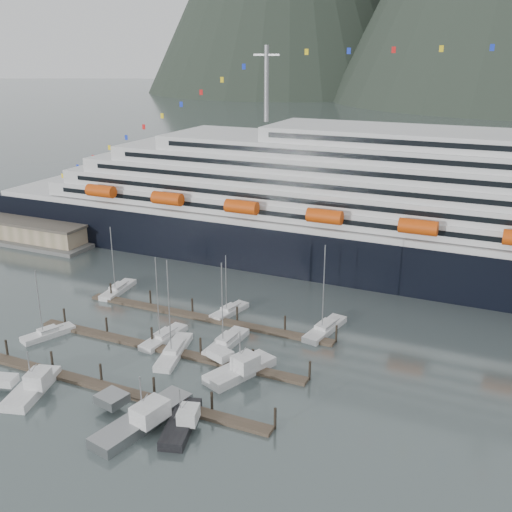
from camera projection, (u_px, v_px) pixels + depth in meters
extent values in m
plane|color=#455151|center=(182.00, 366.00, 90.60)|extent=(1600.00, 1600.00, 0.00)
cube|color=black|center=(417.00, 255.00, 126.95)|extent=(210.00, 28.00, 12.00)
cube|color=silver|center=(419.00, 226.00, 124.83)|extent=(205.80, 27.44, 1.50)
cube|color=silver|center=(446.00, 217.00, 122.04)|extent=(185.00, 26.00, 3.20)
cube|color=black|center=(436.00, 233.00, 110.75)|extent=(175.75, 0.20, 1.00)
cube|color=silver|center=(457.00, 202.00, 120.22)|extent=(180.00, 25.00, 3.20)
cube|color=black|center=(449.00, 216.00, 109.35)|extent=(171.00, 0.20, 1.00)
cube|color=silver|center=(470.00, 187.00, 118.40)|extent=(172.00, 24.00, 3.20)
cube|color=black|center=(463.00, 200.00, 107.96)|extent=(163.40, 0.20, 1.00)
cube|color=silver|center=(482.00, 172.00, 116.57)|extent=(160.00, 23.00, 3.20)
cube|color=black|center=(477.00, 183.00, 106.57)|extent=(152.00, 0.20, 1.00)
cube|color=silver|center=(495.00, 157.00, 114.78)|extent=(140.00, 22.00, 3.00)
cube|color=black|center=(491.00, 166.00, 105.22)|extent=(133.00, 0.20, 1.00)
cube|color=silver|center=(509.00, 142.00, 113.03)|extent=(95.00, 20.00, 3.00)
cube|color=black|center=(506.00, 149.00, 104.32)|extent=(90.25, 0.20, 1.00)
cylinder|color=gray|center=(266.00, 84.00, 129.38)|extent=(1.00, 1.00, 16.00)
cylinder|color=#D7460B|center=(101.00, 191.00, 137.84)|extent=(7.00, 2.80, 2.80)
cylinder|color=#D7460B|center=(167.00, 199.00, 130.84)|extent=(7.00, 2.80, 2.80)
cylinder|color=#D7460B|center=(242.00, 207.00, 123.83)|extent=(7.00, 2.80, 2.80)
cylinder|color=#D7460B|center=(325.00, 216.00, 116.83)|extent=(7.00, 2.80, 2.80)
cylinder|color=#D7460B|center=(418.00, 227.00, 109.83)|extent=(7.00, 2.80, 2.80)
cube|color=#595956|center=(26.00, 234.00, 154.70)|extent=(46.00, 20.00, 1.20)
cube|color=tan|center=(25.00, 225.00, 153.98)|extent=(42.00, 16.00, 5.00)
cube|color=#595147|center=(24.00, 215.00, 153.10)|extent=(43.00, 17.00, 0.60)
cube|color=#493E2F|center=(114.00, 389.00, 83.85)|extent=(48.00, 2.00, 0.50)
cylinder|color=black|center=(7.00, 349.00, 92.59)|extent=(0.36, 0.36, 3.20)
cylinder|color=black|center=(52.00, 361.00, 89.09)|extent=(0.36, 0.36, 3.20)
cylinder|color=black|center=(101.00, 374.00, 85.59)|extent=(0.36, 0.36, 3.20)
cylinder|color=black|center=(154.00, 388.00, 82.09)|extent=(0.36, 0.36, 3.20)
cylinder|color=black|center=(212.00, 403.00, 78.59)|extent=(0.36, 0.36, 3.20)
cylinder|color=black|center=(275.00, 419.00, 75.09)|extent=(0.36, 0.36, 3.20)
cube|color=#493E2F|center=(164.00, 349.00, 95.05)|extent=(48.00, 2.00, 0.50)
cylinder|color=black|center=(65.00, 317.00, 103.79)|extent=(0.36, 0.36, 3.20)
cylinder|color=black|center=(107.00, 326.00, 100.29)|extent=(0.36, 0.36, 3.20)
cylinder|color=black|center=(152.00, 336.00, 96.79)|extent=(0.36, 0.36, 3.20)
cylinder|color=black|center=(201.00, 347.00, 93.29)|extent=(0.36, 0.36, 3.20)
cylinder|color=black|center=(253.00, 359.00, 89.79)|extent=(0.36, 0.36, 3.20)
cylinder|color=black|center=(310.00, 371.00, 86.29)|extent=(0.36, 0.36, 3.20)
cube|color=#493E2F|center=(204.00, 318.00, 106.25)|extent=(48.00, 2.00, 0.50)
cylinder|color=black|center=(111.00, 291.00, 114.99)|extent=(0.36, 0.36, 3.20)
cylinder|color=black|center=(150.00, 299.00, 111.49)|extent=(0.36, 0.36, 3.20)
cylinder|color=black|center=(192.00, 307.00, 107.99)|extent=(0.36, 0.36, 3.20)
cylinder|color=black|center=(237.00, 315.00, 104.49)|extent=(0.36, 0.36, 3.20)
cylinder|color=black|center=(285.00, 324.00, 100.99)|extent=(0.36, 0.36, 3.20)
cylinder|color=black|center=(336.00, 334.00, 97.48)|extent=(0.36, 0.36, 3.20)
cube|color=silver|center=(48.00, 335.00, 99.83)|extent=(5.66, 9.07, 1.36)
cube|color=silver|center=(48.00, 330.00, 99.55)|extent=(2.96, 3.58, 0.78)
cylinder|color=gray|center=(39.00, 302.00, 97.23)|extent=(0.16, 0.16, 11.17)
cube|color=silver|center=(164.00, 339.00, 98.52)|extent=(3.42, 10.21, 1.40)
cube|color=silver|center=(163.00, 334.00, 98.22)|extent=(2.29, 3.66, 0.80)
cylinder|color=gray|center=(158.00, 298.00, 95.22)|extent=(0.16, 0.16, 13.85)
cube|color=silver|center=(226.00, 344.00, 96.71)|extent=(3.41, 10.68, 1.55)
cube|color=silver|center=(226.00, 338.00, 96.37)|extent=(2.40, 3.80, 0.89)
cylinder|color=gray|center=(222.00, 304.00, 93.36)|extent=(0.18, 0.18, 13.56)
cube|color=silver|center=(174.00, 353.00, 93.82)|extent=(5.55, 12.15, 1.50)
cube|color=silver|center=(174.00, 348.00, 93.50)|extent=(3.08, 4.53, 0.86)
cylinder|color=gray|center=(169.00, 308.00, 90.01)|extent=(0.17, 0.17, 15.20)
cube|color=silver|center=(118.00, 291.00, 118.09)|extent=(3.81, 10.44, 1.43)
cube|color=silver|center=(118.00, 287.00, 117.79)|extent=(2.44, 3.78, 0.82)
cylinder|color=gray|center=(113.00, 259.00, 114.87)|extent=(0.16, 0.16, 12.76)
cube|color=silver|center=(230.00, 312.00, 108.51)|extent=(4.22, 8.94, 1.34)
cube|color=silver|center=(229.00, 308.00, 108.24)|extent=(2.50, 3.34, 0.77)
cylinder|color=gray|center=(226.00, 283.00, 105.94)|extent=(0.15, 0.15, 10.56)
cube|color=silver|center=(325.00, 330.00, 101.46)|extent=(4.62, 11.59, 1.50)
cube|color=silver|center=(325.00, 325.00, 101.14)|extent=(2.77, 4.25, 0.86)
cylinder|color=gray|center=(324.00, 288.00, 97.92)|extent=(0.17, 0.17, 14.83)
cube|color=silver|center=(32.00, 390.00, 83.46)|extent=(6.30, 11.31, 1.96)
cube|color=silver|center=(4.00, 380.00, 83.64)|extent=(3.84, 3.18, 1.17)
cube|color=silver|center=(38.00, 379.00, 82.69)|extent=(3.51, 3.85, 2.15)
cube|color=black|center=(37.00, 374.00, 82.44)|extent=(3.26, 3.59, 0.49)
cylinder|color=gray|center=(29.00, 368.00, 82.30)|extent=(0.16, 0.16, 4.89)
cube|color=gray|center=(143.00, 422.00, 76.29)|extent=(6.69, 15.37, 2.13)
cube|color=gray|center=(112.00, 399.00, 78.97)|extent=(4.20, 3.93, 1.28)
cube|color=silver|center=(150.00, 412.00, 74.79)|extent=(3.80, 4.97, 2.34)
cube|color=black|center=(150.00, 406.00, 74.51)|extent=(3.54, 4.64, 0.53)
cylinder|color=gray|center=(141.00, 395.00, 75.02)|extent=(0.17, 0.17, 5.32)
cube|color=black|center=(181.00, 425.00, 75.70)|extent=(5.75, 10.67, 1.70)
cube|color=black|center=(151.00, 416.00, 75.90)|extent=(3.40, 2.95, 1.02)
cube|color=silver|center=(188.00, 415.00, 75.03)|extent=(3.13, 3.60, 1.87)
cube|color=black|center=(188.00, 410.00, 74.81)|extent=(2.91, 3.36, 0.43)
cylinder|color=gray|center=(180.00, 404.00, 74.70)|extent=(0.14, 0.14, 4.26)
cube|color=silver|center=(240.00, 372.00, 88.06)|extent=(7.69, 12.10, 2.09)
cube|color=silver|center=(220.00, 354.00, 90.58)|extent=(4.24, 3.65, 1.26)
cube|color=silver|center=(245.00, 363.00, 86.62)|extent=(3.98, 4.28, 2.30)
cube|color=black|center=(245.00, 358.00, 86.34)|extent=(3.71, 3.99, 0.52)
cylinder|color=gray|center=(240.00, 349.00, 86.81)|extent=(0.17, 0.17, 5.23)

